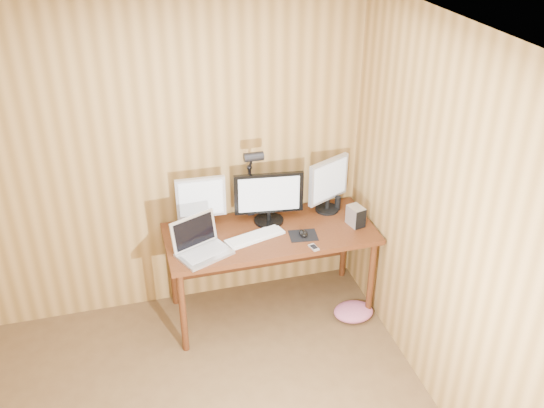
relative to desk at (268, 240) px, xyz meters
name	(u,v)px	position (x,y,z in m)	size (l,w,h in m)	color
room_shell	(169,348)	(-0.93, -1.70, 0.62)	(4.00, 4.00, 4.00)	brown
desk	(268,240)	(0.00, 0.00, 0.00)	(1.60, 0.70, 0.75)	#4D2410
monitor_center	(269,197)	(0.03, 0.08, 0.34)	(0.53, 0.23, 0.42)	black
monitor_left	(201,201)	(-0.49, 0.13, 0.35)	(0.38, 0.18, 0.42)	black
monitor_right	(328,184)	(0.53, 0.12, 0.37)	(0.38, 0.21, 0.45)	black
laptop	(200,244)	(-0.56, -0.21, 0.19)	(0.45, 0.41, 0.26)	silver
keyboard	(255,237)	(-0.13, -0.13, 0.13)	(0.48, 0.26, 0.02)	white
mousepad	(303,235)	(0.23, -0.19, 0.12)	(0.21, 0.17, 0.00)	black
mouse	(303,233)	(0.23, -0.19, 0.14)	(0.06, 0.10, 0.04)	black
hard_drive	(356,216)	(0.67, -0.15, 0.20)	(0.13, 0.16, 0.16)	silver
phone	(314,247)	(0.25, -0.38, 0.13)	(0.07, 0.10, 0.01)	silver
speaker	(338,203)	(0.62, 0.11, 0.18)	(0.05, 0.05, 0.12)	black
desk_lamp	(252,174)	(-0.08, 0.16, 0.52)	(0.15, 0.21, 0.64)	black
fabric_pile	(353,312)	(0.62, -0.35, -0.58)	(0.32, 0.26, 0.10)	#B95A79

